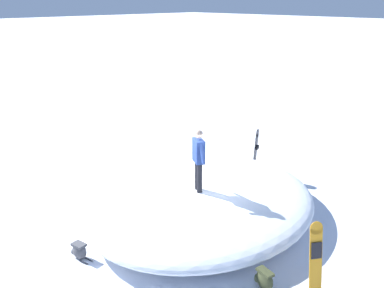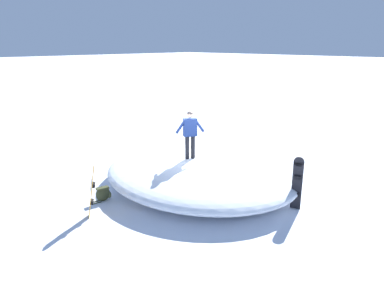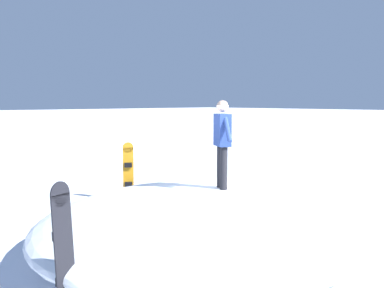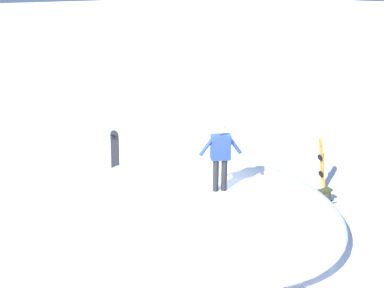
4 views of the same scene
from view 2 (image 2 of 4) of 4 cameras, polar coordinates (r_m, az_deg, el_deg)
name	(u,v)px [view 2 (image 2 of 4)]	position (r m, az deg, el deg)	size (l,w,h in m)	color
ground	(196,185)	(12.00, 0.70, -6.83)	(240.00, 240.00, 0.00)	white
snow_mound	(200,172)	(11.81, 1.35, -4.75)	(6.76, 5.76, 0.94)	white
snowboarder_standing	(190,132)	(11.47, -0.33, 2.03)	(0.91, 0.58, 1.64)	black
snowboard_primary_upright	(297,183)	(10.45, 17.11, -6.15)	(0.22, 0.32, 1.66)	black
snowboard_secondary_upright	(92,190)	(10.03, -16.32, -7.44)	(0.37, 0.37, 1.55)	orange
backpack_near	(103,194)	(11.11, -14.55, -8.03)	(0.68, 0.31, 0.47)	#383D23
backpack_far	(152,154)	(14.68, -6.75, -1.66)	(0.59, 0.32, 0.39)	#4C4C51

